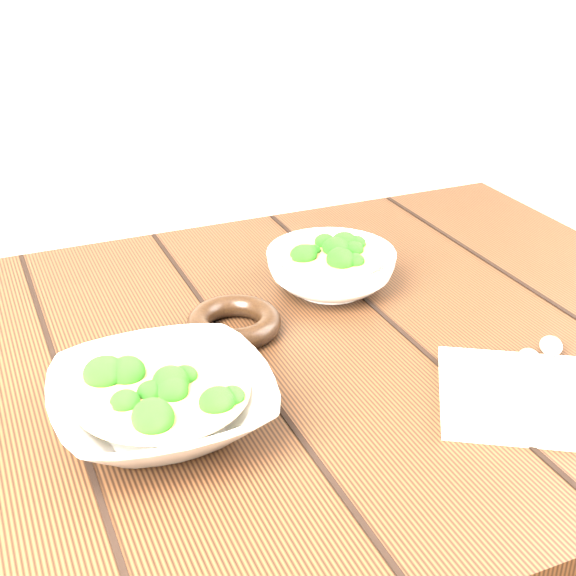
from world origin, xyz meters
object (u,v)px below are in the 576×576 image
at_px(soup_bowl_back, 331,268).
at_px(trivet, 234,322).
at_px(soup_bowl_front, 163,401).
at_px(napkin, 536,397).
at_px(table, 259,436).

relative_size(soup_bowl_back, trivet, 1.96).
bearing_deg(trivet, soup_bowl_front, -130.73).
distance_m(soup_bowl_front, napkin, 0.39).
xyz_separation_m(table, soup_bowl_back, (0.15, 0.12, 0.15)).
xyz_separation_m(soup_bowl_back, trivet, (-0.16, -0.06, -0.02)).
relative_size(soup_bowl_front, soup_bowl_back, 1.02).
distance_m(soup_bowl_front, soup_bowl_back, 0.36).
xyz_separation_m(trivet, napkin, (0.24, -0.26, -0.01)).
bearing_deg(table, trivet, 98.55).
distance_m(table, soup_bowl_front, 0.22).
distance_m(soup_bowl_back, napkin, 0.34).
xyz_separation_m(table, soup_bowl_front, (-0.14, -0.09, 0.15)).
xyz_separation_m(soup_bowl_front, soup_bowl_back, (0.29, 0.21, 0.00)).
relative_size(table, soup_bowl_front, 5.21).
height_order(table, soup_bowl_back, soup_bowl_back).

